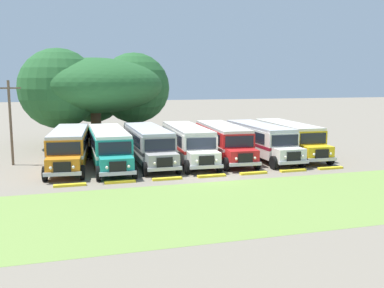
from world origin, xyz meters
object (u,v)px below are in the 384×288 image
(parked_bus_slot_0, at_px, (70,146))
(parked_bus_slot_1, at_px, (109,146))
(parked_bus_slot_2, at_px, (148,143))
(utility_pole, at_px, (10,120))
(parked_bus_slot_6, at_px, (288,137))
(parked_bus_slot_5, at_px, (260,139))
(broad_shade_tree, at_px, (96,88))
(parked_bus_slot_4, at_px, (223,140))
(parked_bus_slot_3, at_px, (188,142))

(parked_bus_slot_0, bearing_deg, parked_bus_slot_1, 80.35)
(parked_bus_slot_2, bearing_deg, parked_bus_slot_1, -80.49)
(utility_pole, bearing_deg, parked_bus_slot_2, -10.61)
(parked_bus_slot_6, relative_size, utility_pole, 1.66)
(parked_bus_slot_5, height_order, broad_shade_tree, broad_shade_tree)
(parked_bus_slot_1, xyz_separation_m, broad_shade_tree, (-0.08, 12.08, 4.24))
(parked_bus_slot_0, distance_m, parked_bus_slot_2, 6.09)
(parked_bus_slot_1, relative_size, parked_bus_slot_5, 1.00)
(broad_shade_tree, bearing_deg, utility_pole, -126.74)
(parked_bus_slot_0, height_order, utility_pole, utility_pole)
(parked_bus_slot_4, height_order, utility_pole, utility_pole)
(parked_bus_slot_5, bearing_deg, parked_bus_slot_3, -91.98)
(parked_bus_slot_0, relative_size, parked_bus_slot_6, 1.01)
(parked_bus_slot_1, height_order, parked_bus_slot_6, same)
(parked_bus_slot_2, xyz_separation_m, parked_bus_slot_6, (12.54, 0.01, 0.00))
(parked_bus_slot_1, bearing_deg, broad_shade_tree, -179.43)
(parked_bus_slot_5, xyz_separation_m, utility_pole, (-20.02, 2.33, 1.95))
(parked_bus_slot_5, height_order, parked_bus_slot_6, same)
(parked_bus_slot_2, xyz_separation_m, parked_bus_slot_3, (3.25, -0.16, 0.00))
(parked_bus_slot_0, distance_m, parked_bus_slot_5, 15.74)
(parked_bus_slot_3, height_order, parked_bus_slot_5, same)
(parked_bus_slot_0, height_order, parked_bus_slot_4, same)
(broad_shade_tree, distance_m, utility_pole, 12.17)
(parked_bus_slot_3, xyz_separation_m, utility_pole, (-13.62, 2.10, 1.95))
(parked_bus_slot_5, height_order, utility_pole, utility_pole)
(parked_bus_slot_4, bearing_deg, parked_bus_slot_6, 94.49)
(parked_bus_slot_1, bearing_deg, parked_bus_slot_5, 91.00)
(broad_shade_tree, xyz_separation_m, utility_pole, (-7.15, -9.57, -2.29))
(parked_bus_slot_2, xyz_separation_m, utility_pole, (-10.38, 1.94, 1.95))
(parked_bus_slot_1, height_order, parked_bus_slot_3, same)
(parked_bus_slot_0, xyz_separation_m, parked_bus_slot_6, (18.63, -0.22, 0.00))
(parked_bus_slot_2, distance_m, parked_bus_slot_4, 6.39)
(utility_pole, bearing_deg, parked_bus_slot_3, -8.77)
(parked_bus_slot_3, distance_m, parked_bus_slot_6, 9.30)
(parked_bus_slot_1, bearing_deg, parked_bus_slot_4, 93.38)
(parked_bus_slot_3, xyz_separation_m, parked_bus_slot_5, (6.40, -0.22, 0.00))
(parked_bus_slot_3, height_order, broad_shade_tree, broad_shade_tree)
(parked_bus_slot_3, bearing_deg, parked_bus_slot_6, 93.53)
(parked_bus_slot_5, bearing_deg, parked_bus_slot_6, 97.65)
(parked_bus_slot_4, relative_size, parked_bus_slot_6, 1.00)
(parked_bus_slot_4, height_order, parked_bus_slot_6, same)
(parked_bus_slot_2, distance_m, broad_shade_tree, 12.69)
(parked_bus_slot_3, xyz_separation_m, parked_bus_slot_6, (9.29, 0.17, 0.00))
(parked_bus_slot_0, height_order, broad_shade_tree, broad_shade_tree)
(parked_bus_slot_2, relative_size, parked_bus_slot_5, 1.00)
(parked_bus_slot_0, bearing_deg, broad_shade_tree, 171.22)
(parked_bus_slot_2, xyz_separation_m, parked_bus_slot_4, (6.39, -0.03, 0.00))
(parked_bus_slot_5, distance_m, parked_bus_slot_6, 2.92)
(parked_bus_slot_2, distance_m, parked_bus_slot_5, 9.65)
(parked_bus_slot_0, relative_size, parked_bus_slot_5, 1.01)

